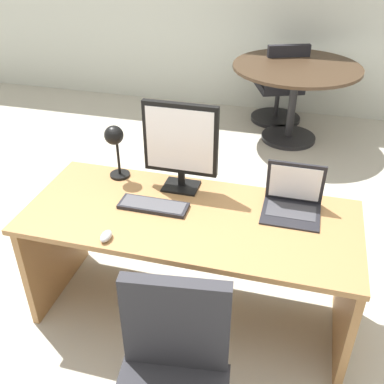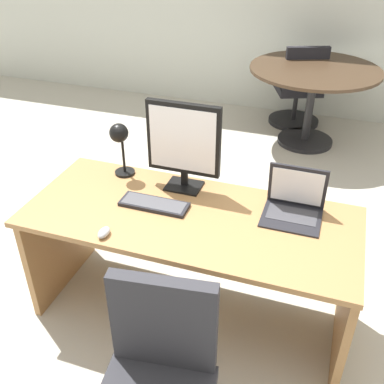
% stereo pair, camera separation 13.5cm
% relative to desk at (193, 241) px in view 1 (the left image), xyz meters
% --- Properties ---
extents(ground, '(12.00, 12.00, 0.00)m').
position_rel_desk_xyz_m(ground, '(0.00, 1.45, -0.51)').
color(ground, '#B7B2A3').
extents(desk, '(1.76, 0.75, 0.72)m').
position_rel_desk_xyz_m(desk, '(0.00, 0.00, 0.00)').
color(desk, '#9E7042').
rests_on(desk, ground).
extents(monitor, '(0.42, 0.16, 0.51)m').
position_rel_desk_xyz_m(monitor, '(-0.12, 0.20, 0.50)').
color(monitor, black).
rests_on(monitor, desk).
extents(laptop, '(0.30, 0.27, 0.26)m').
position_rel_desk_xyz_m(laptop, '(0.51, 0.15, 0.29)').
color(laptop, black).
rests_on(laptop, desk).
extents(keyboard, '(0.37, 0.13, 0.02)m').
position_rel_desk_xyz_m(keyboard, '(-0.21, -0.04, 0.23)').
color(keyboard, black).
rests_on(keyboard, desk).
extents(mouse, '(0.05, 0.09, 0.04)m').
position_rel_desk_xyz_m(mouse, '(-0.34, -0.36, 0.24)').
color(mouse, '#B7BABF').
rests_on(mouse, desk).
extents(desk_lamp, '(0.12, 0.15, 0.34)m').
position_rel_desk_xyz_m(desk_lamp, '(-0.51, 0.21, 0.46)').
color(desk_lamp, black).
rests_on(desk_lamp, desk).
extents(meeting_table, '(1.25, 1.25, 0.79)m').
position_rel_desk_xyz_m(meeting_table, '(0.37, 2.54, 0.09)').
color(meeting_table, black).
rests_on(meeting_table, ground).
extents(meeting_chair_near, '(0.60, 0.61, 0.91)m').
position_rel_desk_xyz_m(meeting_chair_near, '(0.21, 2.96, -0.14)').
color(meeting_chair_near, black).
rests_on(meeting_chair_near, ground).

